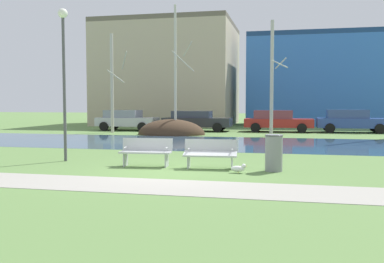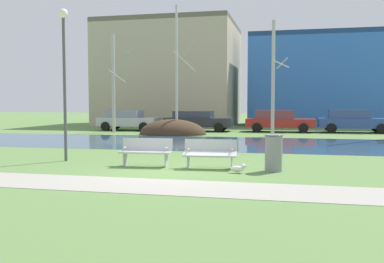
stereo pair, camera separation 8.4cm
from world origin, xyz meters
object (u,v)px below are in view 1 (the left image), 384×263
at_px(trash_bin, 274,152).
at_px(parked_sedan_second_dark, 196,120).
at_px(parked_wagon_fourth_blue, 351,121).
at_px(seagull, 239,168).
at_px(parked_hatch_third_red, 277,120).
at_px(parked_van_nearest_silver, 126,120).
at_px(streetlamp, 64,59).
at_px(bench_left, 146,151).
at_px(bench_right, 210,153).

bearing_deg(trash_bin, parked_sedan_second_dark, 109.05).
bearing_deg(parked_wagon_fourth_blue, trash_bin, -104.56).
height_order(seagull, parked_wagon_fourth_blue, parked_wagon_fourth_blue).
bearing_deg(seagull, parked_hatch_third_red, 87.78).
bearing_deg(parked_van_nearest_silver, parked_sedan_second_dark, 3.77).
xyz_separation_m(trash_bin, parked_hatch_third_red, (-0.26, 17.34, 0.22)).
bearing_deg(trash_bin, streetlamp, 174.38).
distance_m(bench_left, bench_right, 2.03).
xyz_separation_m(parked_van_nearest_silver, parked_sedan_second_dark, (5.07, 0.33, -0.02)).
relative_size(bench_left, parked_wagon_fourth_blue, 0.35).
bearing_deg(parked_van_nearest_silver, bench_left, -67.00).
distance_m(bench_left, trash_bin, 3.92).
distance_m(parked_van_nearest_silver, parked_hatch_third_red, 10.68).
relative_size(trash_bin, parked_van_nearest_silver, 0.25).
bearing_deg(parked_hatch_third_red, trash_bin, -89.13).
relative_size(seagull, parked_hatch_third_red, 0.10).
xyz_separation_m(bench_right, streetlamp, (-5.10, 0.57, 2.97)).
height_order(parked_sedan_second_dark, parked_wagon_fourth_blue, parked_wagon_fourth_blue).
bearing_deg(bench_left, parked_wagon_fourth_blue, 64.15).
xyz_separation_m(bench_right, parked_sedan_second_dark, (-3.97, 16.84, 0.29)).
relative_size(trash_bin, seagull, 2.28).
relative_size(bench_right, trash_bin, 1.54).
relative_size(bench_right, parked_van_nearest_silver, 0.38).
distance_m(streetlamp, parked_wagon_fourth_blue, 20.72).
bearing_deg(seagull, parked_wagon_fourth_blue, 73.08).
bearing_deg(parked_hatch_third_red, parked_van_nearest_silver, -176.15).
height_order(bench_left, parked_wagon_fourth_blue, parked_wagon_fourth_blue).
height_order(parked_hatch_third_red, parked_wagon_fourth_blue, parked_wagon_fourth_blue).
distance_m(seagull, streetlamp, 6.99).
height_order(trash_bin, seagull, trash_bin).
height_order(bench_right, seagull, bench_right).
distance_m(bench_left, parked_hatch_third_red, 17.61).
distance_m(trash_bin, parked_wagon_fourth_blue, 18.26).
xyz_separation_m(seagull, parked_wagon_fourth_blue, (5.55, 18.23, 0.67)).
bearing_deg(bench_left, parked_hatch_third_red, 78.02).
bearing_deg(bench_right, streetlamp, 173.64).
height_order(seagull, parked_hatch_third_red, parked_hatch_third_red).
distance_m(bench_right, seagull, 1.20).
height_order(bench_left, parked_hatch_third_red, parked_hatch_third_red).
xyz_separation_m(parked_sedan_second_dark, parked_wagon_fourth_blue, (10.44, 0.72, 0.04)).
xyz_separation_m(trash_bin, streetlamp, (-6.99, 0.69, 2.89)).
bearing_deg(streetlamp, trash_bin, -5.62).
distance_m(bench_left, parked_wagon_fourth_blue, 19.51).
xyz_separation_m(trash_bin, parked_van_nearest_silver, (-10.92, 16.62, 0.22)).
bearing_deg(parked_sedan_second_dark, streetlamp, -93.98).
bearing_deg(seagull, streetlamp, 168.32).
bearing_deg(streetlamp, parked_van_nearest_silver, 103.87).
bearing_deg(parked_sedan_second_dark, bench_right, -76.73).
bearing_deg(parked_sedan_second_dark, bench_left, -83.44).
bearing_deg(parked_wagon_fourth_blue, parked_hatch_third_red, -176.07).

